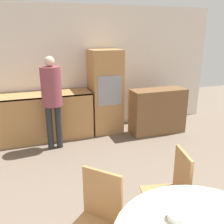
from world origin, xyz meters
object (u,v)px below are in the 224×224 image
bowl_near (177,216)px  chair_far_right (172,190)px  chair_far_left (97,218)px  oven_unit (105,92)px  sideboard (158,111)px  person_standing (52,93)px

bowl_near → chair_far_right: bearing=58.9°
chair_far_left → bowl_near: size_ratio=6.79×
oven_unit → sideboard: (1.00, -0.46, -0.40)m
sideboard → bowl_near: bearing=-117.2°
sideboard → chair_far_left: size_ratio=1.22×
oven_unit → person_standing: bearing=-155.6°
chair_far_right → bowl_near: chair_far_right is taller
chair_far_left → bowl_near: bearing=1.8°
chair_far_left → sideboard: bearing=98.7°
chair_far_left → chair_far_right: 0.85m
chair_far_left → chair_far_right: size_ratio=1.00×
chair_far_left → person_standing: bearing=137.7°
chair_far_right → chair_far_left: bearing=-67.9°
chair_far_right → bowl_near: size_ratio=6.79×
chair_far_left → bowl_near: chair_far_left is taller
chair_far_left → chair_far_right: (0.84, 0.14, 0.00)m
oven_unit → person_standing: size_ratio=1.03×
oven_unit → chair_far_left: 3.38m
oven_unit → sideboard: size_ratio=1.50×
oven_unit → sideboard: oven_unit is taller
oven_unit → chair_far_left: bearing=-109.1°
chair_far_right → sideboard: bearing=166.0°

